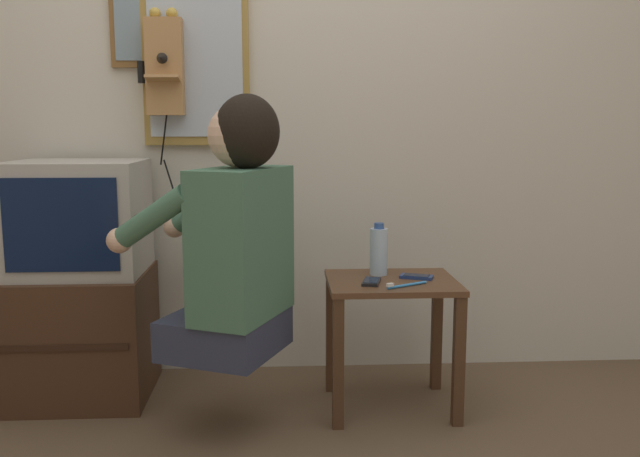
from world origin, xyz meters
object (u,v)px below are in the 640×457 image
object	(u,v)px
cell_phone_held	(371,281)
wall_mirror	(196,58)
television	(78,217)
person	(235,235)
cell_phone_spare	(416,277)
water_bottle	(379,251)
framed_picture	(146,19)
toothbrush	(404,285)
wall_phone_antique	(165,66)

from	to	relation	value
cell_phone_held	wall_mirror	bearing A→B (deg)	157.89
television	wall_mirror	bearing A→B (deg)	28.82
person	television	xyz separation A→B (m)	(-0.64, 0.39, 0.01)
cell_phone_held	cell_phone_spare	size ratio (longest dim) A/B	0.98
water_bottle	framed_picture	bearing A→B (deg)	158.87
person	framed_picture	world-z (taller)	framed_picture
framed_picture	water_bottle	size ratio (longest dim) A/B	1.92
framed_picture	wall_mirror	size ratio (longest dim) A/B	0.54
water_bottle	wall_mirror	bearing A→B (deg)	154.00
framed_picture	cell_phone_held	bearing A→B (deg)	-29.50
cell_phone_held	toothbrush	distance (m)	0.13
framed_picture	wall_mirror	xyz separation A→B (m)	(0.20, -0.00, -0.16)
wall_mirror	cell_phone_spare	bearing A→B (deg)	-26.19
water_bottle	person	bearing A→B (deg)	-152.94
water_bottle	television	bearing A→B (deg)	174.64
wall_mirror	cell_phone_spare	xyz separation A→B (m)	(0.87, -0.43, -0.86)
television	wall_phone_antique	size ratio (longest dim) A/B	0.62
person	framed_picture	size ratio (longest dim) A/B	2.29
television	water_bottle	size ratio (longest dim) A/B	2.46
person	television	world-z (taller)	person
wall_mirror	cell_phone_spare	distance (m)	1.30
framed_picture	cell_phone_spare	world-z (taller)	framed_picture
wall_mirror	water_bottle	size ratio (longest dim) A/B	3.55
water_bottle	toothbrush	bearing A→B (deg)	-72.83
television	wall_mirror	size ratio (longest dim) A/B	0.69
wall_mirror	water_bottle	world-z (taller)	wall_mirror
person	cell_phone_held	size ratio (longest dim) A/B	6.71
wall_phone_antique	cell_phone_spare	xyz separation A→B (m)	(0.99, -0.39, -0.82)
wall_phone_antique	water_bottle	world-z (taller)	wall_phone_antique
cell_phone_held	cell_phone_spare	world-z (taller)	same
wall_phone_antique	water_bottle	bearing A→B (deg)	-20.32
person	television	distance (m)	0.75
wall_phone_antique	framed_picture	xyz separation A→B (m)	(-0.08, 0.04, 0.19)
television	framed_picture	world-z (taller)	framed_picture
wall_phone_antique	water_bottle	xyz separation A→B (m)	(0.86, -0.32, -0.73)
framed_picture	cell_phone_spare	bearing A→B (deg)	-21.94
cell_phone_spare	toothbrush	size ratio (longest dim) A/B	0.84
person	cell_phone_held	distance (m)	0.55
cell_phone_held	framed_picture	bearing A→B (deg)	164.38
water_bottle	toothbrush	world-z (taller)	water_bottle
wall_phone_antique	cell_phone_held	distance (m)	1.24
person	cell_phone_spare	size ratio (longest dim) A/B	6.58
wall_mirror	water_bottle	distance (m)	1.12
water_bottle	cell_phone_spare	bearing A→B (deg)	-27.21
cell_phone_spare	wall_mirror	bearing A→B (deg)	85.88
television	framed_picture	bearing A→B (deg)	45.20
wall_phone_antique	framed_picture	distance (m)	0.21
television	water_bottle	distance (m)	1.20
framed_picture	water_bottle	xyz separation A→B (m)	(0.94, -0.36, -0.92)
wall_mirror	television	bearing A→B (deg)	-151.18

